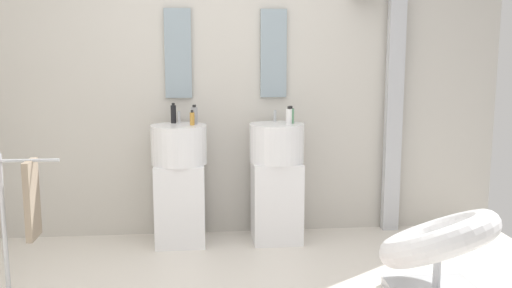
% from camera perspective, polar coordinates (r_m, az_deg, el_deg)
% --- Properties ---
extents(rear_partition, '(4.80, 0.10, 2.60)m').
position_cam_1_polar(rear_partition, '(4.88, -3.04, 6.11)').
color(rear_partition, beige).
rests_on(rear_partition, ground_plane).
extents(pedestal_sink_left, '(0.45, 0.45, 1.09)m').
position_cam_1_polar(pedestal_sink_left, '(4.68, -7.69, -3.77)').
color(pedestal_sink_left, white).
rests_on(pedestal_sink_left, ground_plane).
extents(pedestal_sink_right, '(0.45, 0.45, 1.09)m').
position_cam_1_polar(pedestal_sink_right, '(4.71, 2.08, -3.59)').
color(pedestal_sink_right, white).
rests_on(pedestal_sink_right, ground_plane).
extents(vanity_mirror_left, '(0.22, 0.03, 0.73)m').
position_cam_1_polar(vanity_mirror_left, '(4.80, -7.85, 9.01)').
color(vanity_mirror_left, '#8C9EA8').
extents(vanity_mirror_right, '(0.22, 0.03, 0.73)m').
position_cam_1_polar(vanity_mirror_right, '(4.83, 1.77, 9.10)').
color(vanity_mirror_right, '#8C9EA8').
extents(shower_column, '(0.49, 0.24, 2.05)m').
position_cam_1_polar(shower_column, '(5.04, 13.54, 3.46)').
color(shower_column, '#B7BABF').
rests_on(shower_column, ground_plane).
extents(lounge_chair, '(1.11, 1.11, 0.65)m').
position_cam_1_polar(lounge_chair, '(3.82, 17.87, -9.76)').
color(lounge_chair, '#B7BABF').
rests_on(lounge_chair, ground_plane).
extents(towel_rack, '(0.37, 0.22, 0.95)m').
position_cam_1_polar(towel_rack, '(3.85, -22.02, -5.52)').
color(towel_rack, '#B7BABF').
rests_on(towel_rack, ground_plane).
extents(soap_bottle_amber, '(0.04, 0.04, 0.12)m').
position_cam_1_polar(soap_bottle_amber, '(4.56, -6.45, 2.57)').
color(soap_bottle_amber, '#C68C38').
rests_on(soap_bottle_amber, pedestal_sink_left).
extents(soap_bottle_clear, '(0.06, 0.06, 0.14)m').
position_cam_1_polar(soap_bottle_clear, '(4.73, 3.46, 2.95)').
color(soap_bottle_clear, silver).
rests_on(soap_bottle_clear, pedestal_sink_right).
extents(soap_bottle_black, '(0.04, 0.04, 0.17)m').
position_cam_1_polar(soap_bottle_black, '(4.71, -8.31, 3.02)').
color(soap_bottle_black, black).
rests_on(soap_bottle_black, pedestal_sink_left).
extents(soap_bottle_white, '(0.05, 0.05, 0.15)m').
position_cam_1_polar(soap_bottle_white, '(4.54, 3.34, 2.76)').
color(soap_bottle_white, white).
rests_on(soap_bottle_white, pedestal_sink_right).
extents(soap_bottle_grey, '(0.05, 0.05, 0.16)m').
position_cam_1_polar(soap_bottle_grey, '(4.61, -6.22, 2.89)').
color(soap_bottle_grey, '#99999E').
rests_on(soap_bottle_grey, pedestal_sink_left).
extents(soap_bottle_green, '(0.06, 0.06, 0.14)m').
position_cam_1_polar(soap_bottle_green, '(4.65, 3.49, 2.87)').
color(soap_bottle_green, '#59996B').
rests_on(soap_bottle_green, pedestal_sink_right).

